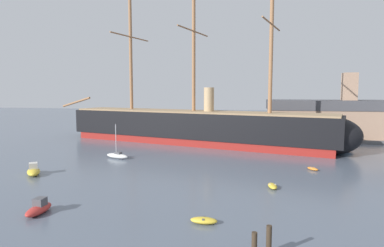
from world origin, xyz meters
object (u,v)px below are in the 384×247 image
(motorboat_mid_left, at_px, (34,171))
(dinghy_distant_centre, at_px, (216,138))
(dinghy_foreground_right, at_px, (204,220))
(mooring_piling_left_pair, at_px, (254,245))
(dockside_warehouse_right, at_px, (350,120))
(motorboat_far_right, at_px, (344,149))
(dinghy_alongside_stern, at_px, (313,169))
(motorboat_foreground_left, at_px, (39,208))
(mooring_piling_right_pair, at_px, (269,241))
(dinghy_mid_right, at_px, (272,186))
(sailboat_alongside_bow, at_px, (117,156))
(tall_ship, at_px, (194,126))

(motorboat_mid_left, relative_size, dinghy_distant_centre, 1.58)
(dinghy_foreground_right, xyz_separation_m, mooring_piling_left_pair, (4.51, -5.57, 0.68))
(dockside_warehouse_right, bearing_deg, dinghy_foreground_right, -116.07)
(motorboat_mid_left, xyz_separation_m, mooring_piling_left_pair, (31.47, -18.72, 0.36))
(dockside_warehouse_right, bearing_deg, motorboat_mid_left, -140.65)
(dockside_warehouse_right, bearing_deg, mooring_piling_left_pair, -110.66)
(dinghy_distant_centre, bearing_deg, motorboat_far_right, -26.46)
(motorboat_far_right, height_order, mooring_piling_left_pair, mooring_piling_left_pair)
(dinghy_alongside_stern, relative_size, dinghy_distant_centre, 0.72)
(dinghy_foreground_right, height_order, dinghy_distant_centre, dinghy_distant_centre)
(motorboat_far_right, bearing_deg, motorboat_foreground_left, -134.07)
(mooring_piling_left_pair, bearing_deg, mooring_piling_right_pair, 27.77)
(motorboat_mid_left, bearing_deg, dinghy_mid_right, -1.03)
(dinghy_mid_right, relative_size, dinghy_distant_centre, 0.89)
(dinghy_foreground_right, height_order, mooring_piling_left_pair, mooring_piling_left_pair)
(motorboat_mid_left, distance_m, mooring_piling_left_pair, 36.62)
(dockside_warehouse_right, bearing_deg, dinghy_alongside_stern, -113.01)
(motorboat_foreground_left, bearing_deg, dinghy_distant_centre, 77.29)
(dinghy_foreground_right, height_order, dockside_warehouse_right, dockside_warehouse_right)
(sailboat_alongside_bow, relative_size, dinghy_alongside_stern, 3.08)
(dinghy_mid_right, bearing_deg, dockside_warehouse_right, 64.77)
(mooring_piling_left_pair, bearing_deg, motorboat_far_right, 68.41)
(dinghy_alongside_stern, bearing_deg, motorboat_far_right, 62.06)
(dinghy_alongside_stern, distance_m, dockside_warehouse_right, 38.88)
(dinghy_distant_centre, bearing_deg, dinghy_mid_right, -74.42)
(dinghy_foreground_right, relative_size, mooring_piling_right_pair, 1.09)
(mooring_piling_left_pair, bearing_deg, dinghy_distant_centre, 98.62)
(dinghy_foreground_right, height_order, motorboat_far_right, motorboat_far_right)
(sailboat_alongside_bow, distance_m, mooring_piling_left_pair, 40.16)
(dinghy_foreground_right, xyz_separation_m, dinghy_distant_centre, (-4.43, 53.40, 0.01))
(dinghy_mid_right, xyz_separation_m, mooring_piling_left_pair, (-2.46, -18.10, 0.70))
(mooring_piling_left_pair, bearing_deg, tall_ship, 104.62)
(motorboat_mid_left, bearing_deg, motorboat_foreground_left, -52.51)
(sailboat_alongside_bow, relative_size, dinghy_distant_centre, 2.23)
(dinghy_foreground_right, distance_m, dinghy_alongside_stern, 27.09)
(tall_ship, xyz_separation_m, mooring_piling_left_pair, (13.42, -51.46, -3.06))
(dinghy_mid_right, distance_m, mooring_piling_left_pair, 18.28)
(motorboat_far_right, bearing_deg, dinghy_alongside_stern, -117.94)
(dinghy_alongside_stern, relative_size, mooring_piling_right_pair, 0.88)
(dinghy_mid_right, bearing_deg, dinghy_foreground_right, -119.05)
(dinghy_alongside_stern, distance_m, motorboat_far_right, 18.81)
(dinghy_foreground_right, height_order, mooring_piling_right_pair, mooring_piling_right_pair)
(sailboat_alongside_bow, bearing_deg, motorboat_foreground_left, -83.44)
(motorboat_mid_left, distance_m, dinghy_alongside_stern, 41.95)
(tall_ship, xyz_separation_m, motorboat_far_right, (31.45, -5.91, -3.36))
(dinghy_mid_right, distance_m, dinghy_alongside_stern, 12.76)
(tall_ship, bearing_deg, sailboat_alongside_bow, -119.00)
(motorboat_far_right, xyz_separation_m, mooring_piling_right_pair, (-16.96, -44.99, 0.48))
(tall_ship, distance_m, sailboat_alongside_bow, 22.44)
(tall_ship, bearing_deg, dinghy_mid_right, -64.54)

